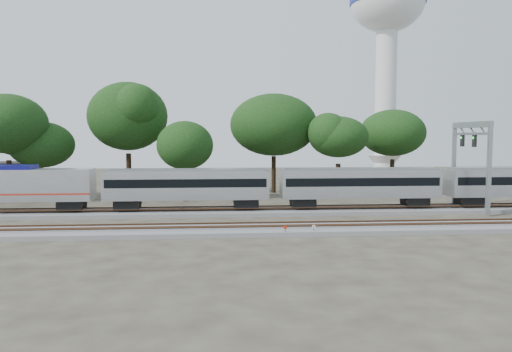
# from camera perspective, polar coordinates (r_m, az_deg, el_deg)

# --- Properties ---
(ground) EXTENTS (160.00, 160.00, 0.00)m
(ground) POSITION_cam_1_polar(r_m,az_deg,el_deg) (46.15, -6.29, -5.51)
(ground) COLOR #383328
(ground) RESTS_ON ground
(track_far) EXTENTS (160.00, 5.00, 0.73)m
(track_far) POSITION_cam_1_polar(r_m,az_deg,el_deg) (52.03, -6.10, -4.12)
(track_far) COLOR slate
(track_far) RESTS_ON ground
(track_near) EXTENTS (160.00, 5.00, 0.73)m
(track_near) POSITION_cam_1_polar(r_m,az_deg,el_deg) (42.18, -6.46, -6.19)
(track_near) COLOR slate
(track_near) RESTS_ON ground
(switch_stand_red) EXTENTS (0.29, 0.05, 0.91)m
(switch_stand_red) POSITION_cam_1_polar(r_m,az_deg,el_deg) (40.31, 3.37, -6.14)
(switch_stand_red) COLOR #512D19
(switch_stand_red) RESTS_ON ground
(switch_stand_white) EXTENTS (0.28, 0.05, 0.88)m
(switch_stand_white) POSITION_cam_1_polar(r_m,az_deg,el_deg) (40.97, 6.61, -6.01)
(switch_stand_white) COLOR #512D19
(switch_stand_white) RESTS_ON ground
(switch_lever) EXTENTS (0.54, 0.38, 0.30)m
(switch_lever) POSITION_cam_1_polar(r_m,az_deg,el_deg) (41.21, 5.01, -6.52)
(switch_lever) COLOR #512D19
(switch_lever) RESTS_ON ground
(water_tower) EXTENTS (14.77, 14.77, 40.89)m
(water_tower) POSITION_cam_1_polar(r_m,az_deg,el_deg) (106.29, 14.76, 16.55)
(water_tower) COLOR silver
(water_tower) RESTS_ON ground
(signal_gantry) EXTENTS (0.66, 7.87, 9.57)m
(signal_gantry) POSITION_cam_1_polar(r_m,az_deg,el_deg) (58.14, 23.33, 3.15)
(signal_gantry) COLOR gray
(signal_gantry) RESTS_ON ground
(brick_building) EXTENTS (9.67, 7.11, 4.46)m
(brick_building) POSITION_cam_1_polar(r_m,az_deg,el_deg) (76.54, -27.00, -0.25)
(brick_building) COLOR brown
(brick_building) RESTS_ON ground
(tree_1) EXTENTS (9.67, 9.67, 13.64)m
(tree_1) POSITION_cam_1_polar(r_m,az_deg,el_deg) (67.30, -26.54, 5.35)
(tree_1) COLOR black
(tree_1) RESTS_ON ground
(tree_2) EXTENTS (7.06, 7.06, 9.96)m
(tree_2) POSITION_cam_1_polar(r_m,az_deg,el_deg) (69.00, -23.30, 3.29)
(tree_2) COLOR black
(tree_2) RESTS_ON ground
(tree_3) EXTENTS (10.81, 10.81, 15.24)m
(tree_3) POSITION_cam_1_polar(r_m,az_deg,el_deg) (68.63, -14.45, 6.61)
(tree_3) COLOR black
(tree_3) RESTS_ON ground
(tree_4) EXTENTS (7.02, 7.02, 9.89)m
(tree_4) POSITION_cam_1_polar(r_m,az_deg,el_deg) (62.09, -8.13, 3.47)
(tree_4) COLOR black
(tree_4) RESTS_ON ground
(tree_5) EXTENTS (9.77, 9.77, 13.77)m
(tree_5) POSITION_cam_1_polar(r_m,az_deg,el_deg) (70.72, 2.05, 5.85)
(tree_5) COLOR black
(tree_5) RESTS_ON ground
(tree_6) EXTENTS (8.04, 8.04, 11.34)m
(tree_6) POSITION_cam_1_polar(r_m,az_deg,el_deg) (68.84, 9.41, 4.41)
(tree_6) COLOR black
(tree_6) RESTS_ON ground
(tree_7) EXTENTS (8.64, 8.64, 12.18)m
(tree_7) POSITION_cam_1_polar(r_m,az_deg,el_deg) (76.71, 15.37, 4.77)
(tree_7) COLOR black
(tree_7) RESTS_ON ground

